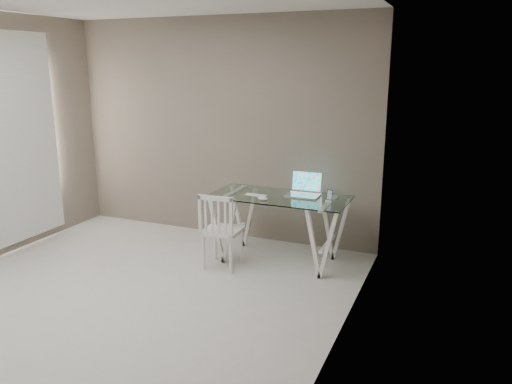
# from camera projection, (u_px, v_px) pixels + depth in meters

# --- Properties ---
(room) EXTENTS (4.50, 4.52, 2.71)m
(room) POSITION_uv_depth(u_px,v_px,m) (92.00, 116.00, 4.12)
(room) COLOR beige
(room) RESTS_ON ground
(desk) EXTENTS (1.50, 0.70, 0.75)m
(desk) POSITION_uv_depth(u_px,v_px,m) (279.00, 228.00, 5.49)
(desk) COLOR silver
(desk) RESTS_ON ground
(chair) EXTENTS (0.41, 0.41, 0.84)m
(chair) POSITION_uv_depth(u_px,v_px,m) (220.00, 228.00, 5.25)
(chair) COLOR white
(chair) RESTS_ON ground
(laptop) EXTENTS (0.36, 0.29, 0.25)m
(laptop) POSITION_uv_depth(u_px,v_px,m) (304.00, 189.00, 5.45)
(laptop) COLOR silver
(laptop) RESTS_ON desk
(keyboard) EXTENTS (0.25, 0.11, 0.01)m
(keyboard) POSITION_uv_depth(u_px,v_px,m) (256.00, 195.00, 5.43)
(keyboard) COLOR silver
(keyboard) RESTS_ON desk
(mouse) EXTENTS (0.11, 0.07, 0.04)m
(mouse) POSITION_uv_depth(u_px,v_px,m) (263.00, 198.00, 5.25)
(mouse) COLOR white
(mouse) RESTS_ON desk
(phone_dock) EXTENTS (0.07, 0.07, 0.12)m
(phone_dock) POSITION_uv_depth(u_px,v_px,m) (329.00, 198.00, 5.20)
(phone_dock) COLOR white
(phone_dock) RESTS_ON desk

